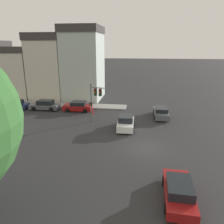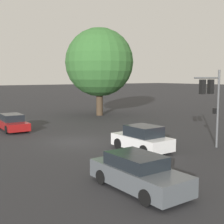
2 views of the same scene
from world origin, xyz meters
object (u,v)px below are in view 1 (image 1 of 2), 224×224
object	(u,v)px
crossing_car_1	(179,191)
fire_hydrant	(93,111)
traffic_signal	(95,96)
parked_car_0	(78,106)
crossing_car_0	(161,112)
crossing_car_2	(126,123)
parked_car_1	(45,105)
parked_car_2	(14,104)

from	to	relation	value
crossing_car_1	fire_hydrant	bearing A→B (deg)	31.55
traffic_signal	parked_car_0	world-z (taller)	traffic_signal
traffic_signal	crossing_car_0	size ratio (longest dim) A/B	1.09
crossing_car_2	parked_car_1	world-z (taller)	crossing_car_2
traffic_signal	crossing_car_2	size ratio (longest dim) A/B	1.26
traffic_signal	parked_car_2	bearing A→B (deg)	-95.00
parked_car_0	parked_car_2	xyz separation A→B (m)	(-0.07, 10.29, -0.04)
traffic_signal	crossing_car_1	size ratio (longest dim) A/B	1.09
traffic_signal	crossing_car_0	xyz separation A→B (m)	(3.09, -8.38, -2.73)
crossing_car_0	parked_car_2	world-z (taller)	crossing_car_0
parked_car_2	parked_car_1	bearing A→B (deg)	179.43
parked_car_0	traffic_signal	bearing A→B (deg)	126.76
parked_car_0	crossing_car_1	bearing A→B (deg)	120.78
crossing_car_2	fire_hydrant	size ratio (longest dim) A/B	4.27
crossing_car_0	parked_car_1	size ratio (longest dim) A/B	1.03
parked_car_1	fire_hydrant	xyz separation A→B (m)	(-1.45, -7.72, -0.21)
crossing_car_1	parked_car_0	distance (m)	21.85
crossing_car_0	parked_car_0	xyz separation A→B (m)	(1.47, 12.05, -0.00)
traffic_signal	crossing_car_2	bearing A→B (deg)	77.60
parked_car_0	fire_hydrant	world-z (taller)	parked_car_0
crossing_car_0	crossing_car_2	distance (m)	6.64
parked_car_0	parked_car_1	size ratio (longest dim) A/B	0.96
crossing_car_2	crossing_car_0	bearing A→B (deg)	136.67
parked_car_0	parked_car_1	xyz separation A→B (m)	(-0.12, 5.15, 0.02)
parked_car_0	crossing_car_2	bearing A→B (deg)	137.83
parked_car_1	parked_car_2	world-z (taller)	parked_car_1
traffic_signal	crossing_car_2	xyz separation A→B (m)	(-1.86, -3.95, -2.67)
crossing_car_0	crossing_car_1	distance (m)	16.88
crossing_car_0	parked_car_1	world-z (taller)	parked_car_1
traffic_signal	parked_car_1	distance (m)	10.23
crossing_car_0	parked_car_2	xyz separation A→B (m)	(1.39, 22.34, -0.04)
crossing_car_1	parked_car_0	size ratio (longest dim) A/B	1.07
crossing_car_1	fire_hydrant	size ratio (longest dim) A/B	4.93
traffic_signal	crossing_car_1	bearing A→B (deg)	43.49
crossing_car_2	parked_car_2	distance (m)	19.00
crossing_car_2	fire_hydrant	distance (m)	7.00
traffic_signal	parked_car_2	distance (m)	14.92
parked_car_1	fire_hydrant	distance (m)	7.85
crossing_car_1	parked_car_2	distance (m)	28.71
crossing_car_1	fire_hydrant	distance (m)	19.18
crossing_car_1	fire_hydrant	world-z (taller)	crossing_car_1
crossing_car_1	crossing_car_2	world-z (taller)	crossing_car_2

